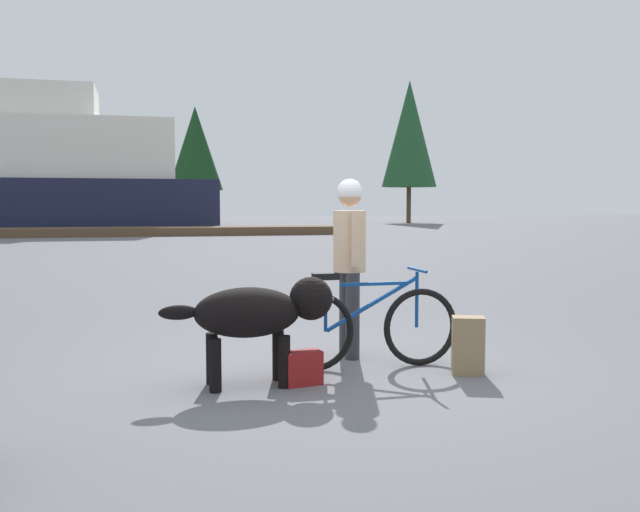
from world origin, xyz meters
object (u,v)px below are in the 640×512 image
(handbag_pannier, at_px, (302,368))
(person_cyclist, at_px, (350,250))
(backpack, at_px, (468,345))
(ferry_boat, at_px, (5,178))
(bicycle, at_px, (367,326))
(dog, at_px, (259,313))

(handbag_pannier, bearing_deg, person_cyclist, 53.61)
(person_cyclist, height_order, backpack, person_cyclist)
(ferry_boat, bearing_deg, bicycle, -75.46)
(person_cyclist, relative_size, handbag_pannier, 5.50)
(person_cyclist, distance_m, handbag_pannier, 1.49)
(person_cyclist, height_order, handbag_pannier, person_cyclist)
(person_cyclist, bearing_deg, bicycle, -88.05)
(backpack, bearing_deg, ferry_boat, 105.59)
(backpack, bearing_deg, bicycle, 152.37)
(bicycle, relative_size, dog, 1.21)
(bicycle, height_order, backpack, bicycle)
(dog, distance_m, ferry_boat, 36.22)
(bicycle, distance_m, backpack, 0.92)
(dog, height_order, backpack, dog)
(backpack, xyz_separation_m, ferry_boat, (-9.86, 35.33, 2.66))
(person_cyclist, xyz_separation_m, dog, (-1.04, -0.87, -0.46))
(bicycle, bearing_deg, person_cyclist, 91.95)
(backpack, relative_size, ferry_boat, 0.02)
(bicycle, height_order, person_cyclist, person_cyclist)
(handbag_pannier, bearing_deg, backpack, -0.03)
(person_cyclist, bearing_deg, dog, -140.30)
(bicycle, relative_size, person_cyclist, 0.99)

